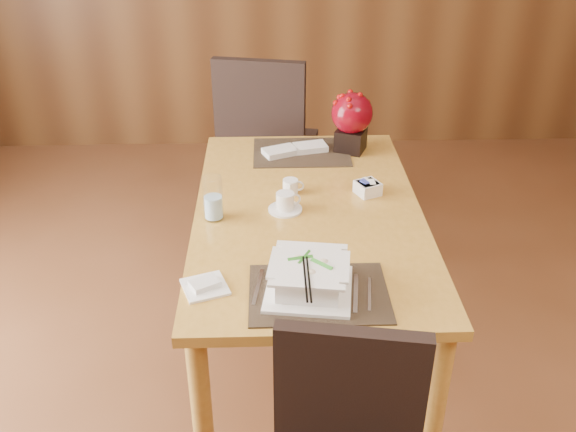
{
  "coord_description": "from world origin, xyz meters",
  "views": [
    {
      "loc": [
        -0.15,
        -1.61,
        2.01
      ],
      "look_at": [
        -0.09,
        0.35,
        0.87
      ],
      "focal_mm": 40.0,
      "sensor_mm": 36.0,
      "label": 1
    }
  ],
  "objects_px": {
    "coffee_cup": "(285,203)",
    "bread_plate": "(205,287)",
    "dining_table": "(308,231)",
    "creamer_jug": "(290,186)",
    "soup_setting": "(309,278)",
    "berry_decor": "(352,119)",
    "water_glass": "(213,198)",
    "far_chair": "(265,137)",
    "sugar_caddy": "(368,188)"
  },
  "relations": [
    {
      "from": "dining_table",
      "to": "water_glass",
      "type": "height_order",
      "value": "water_glass"
    },
    {
      "from": "far_chair",
      "to": "dining_table",
      "type": "bearing_deg",
      "value": 111.14
    },
    {
      "from": "sugar_caddy",
      "to": "berry_decor",
      "type": "xyz_separation_m",
      "value": [
        -0.02,
        0.44,
        0.13
      ]
    },
    {
      "from": "soup_setting",
      "to": "water_glass",
      "type": "height_order",
      "value": "water_glass"
    },
    {
      "from": "soup_setting",
      "to": "water_glass",
      "type": "distance_m",
      "value": 0.59
    },
    {
      "from": "creamer_jug",
      "to": "sugar_caddy",
      "type": "xyz_separation_m",
      "value": [
        0.32,
        -0.02,
        -0.0
      ]
    },
    {
      "from": "coffee_cup",
      "to": "berry_decor",
      "type": "relative_size",
      "value": 0.48
    },
    {
      "from": "coffee_cup",
      "to": "far_chair",
      "type": "distance_m",
      "value": 1.09
    },
    {
      "from": "water_glass",
      "to": "sugar_caddy",
      "type": "xyz_separation_m",
      "value": [
        0.62,
        0.18,
        -0.06
      ]
    },
    {
      "from": "berry_decor",
      "to": "far_chair",
      "type": "bearing_deg",
      "value": 128.7
    },
    {
      "from": "creamer_jug",
      "to": "berry_decor",
      "type": "height_order",
      "value": "berry_decor"
    },
    {
      "from": "water_glass",
      "to": "berry_decor",
      "type": "distance_m",
      "value": 0.87
    },
    {
      "from": "dining_table",
      "to": "soup_setting",
      "type": "bearing_deg",
      "value": -93.39
    },
    {
      "from": "water_glass",
      "to": "berry_decor",
      "type": "xyz_separation_m",
      "value": [
        0.6,
        0.62,
        0.07
      ]
    },
    {
      "from": "sugar_caddy",
      "to": "creamer_jug",
      "type": "bearing_deg",
      "value": 176.15
    },
    {
      "from": "bread_plate",
      "to": "far_chair",
      "type": "height_order",
      "value": "far_chair"
    },
    {
      "from": "coffee_cup",
      "to": "sugar_caddy",
      "type": "bearing_deg",
      "value": 20.33
    },
    {
      "from": "creamer_jug",
      "to": "berry_decor",
      "type": "relative_size",
      "value": 0.29
    },
    {
      "from": "dining_table",
      "to": "water_glass",
      "type": "bearing_deg",
      "value": -172.25
    },
    {
      "from": "coffee_cup",
      "to": "creamer_jug",
      "type": "distance_m",
      "value": 0.15
    },
    {
      "from": "coffee_cup",
      "to": "bread_plate",
      "type": "height_order",
      "value": "coffee_cup"
    },
    {
      "from": "coffee_cup",
      "to": "bread_plate",
      "type": "xyz_separation_m",
      "value": [
        -0.28,
        -0.51,
        -0.03
      ]
    },
    {
      "from": "dining_table",
      "to": "soup_setting",
      "type": "distance_m",
      "value": 0.56
    },
    {
      "from": "creamer_jug",
      "to": "far_chair",
      "type": "distance_m",
      "value": 0.95
    },
    {
      "from": "water_glass",
      "to": "soup_setting",
      "type": "bearing_deg",
      "value": -55.21
    },
    {
      "from": "soup_setting",
      "to": "coffee_cup",
      "type": "relative_size",
      "value": 2.3
    },
    {
      "from": "coffee_cup",
      "to": "bread_plate",
      "type": "relative_size",
      "value": 0.98
    },
    {
      "from": "bread_plate",
      "to": "soup_setting",
      "type": "bearing_deg",
      "value": -5.46
    },
    {
      "from": "creamer_jug",
      "to": "dining_table",
      "type": "bearing_deg",
      "value": -61.53
    },
    {
      "from": "soup_setting",
      "to": "bread_plate",
      "type": "bearing_deg",
      "value": -177.34
    },
    {
      "from": "water_glass",
      "to": "bread_plate",
      "type": "relative_size",
      "value": 1.29
    },
    {
      "from": "coffee_cup",
      "to": "soup_setting",
      "type": "bearing_deg",
      "value": -83.58
    },
    {
      "from": "water_glass",
      "to": "berry_decor",
      "type": "bearing_deg",
      "value": 45.85
    },
    {
      "from": "dining_table",
      "to": "far_chair",
      "type": "distance_m",
      "value": 1.09
    },
    {
      "from": "dining_table",
      "to": "sugar_caddy",
      "type": "distance_m",
      "value": 0.31
    },
    {
      "from": "dining_table",
      "to": "creamer_jug",
      "type": "relative_size",
      "value": 18.3
    },
    {
      "from": "soup_setting",
      "to": "sugar_caddy",
      "type": "relative_size",
      "value": 3.46
    },
    {
      "from": "soup_setting",
      "to": "creamer_jug",
      "type": "distance_m",
      "value": 0.69
    },
    {
      "from": "dining_table",
      "to": "berry_decor",
      "type": "relative_size",
      "value": 5.3
    },
    {
      "from": "dining_table",
      "to": "coffee_cup",
      "type": "distance_m",
      "value": 0.16
    },
    {
      "from": "soup_setting",
      "to": "coffee_cup",
      "type": "distance_m",
      "value": 0.54
    },
    {
      "from": "coffee_cup",
      "to": "water_glass",
      "type": "xyz_separation_m",
      "value": [
        -0.28,
        -0.05,
        0.06
      ]
    },
    {
      "from": "soup_setting",
      "to": "sugar_caddy",
      "type": "height_order",
      "value": "soup_setting"
    },
    {
      "from": "coffee_cup",
      "to": "sugar_caddy",
      "type": "height_order",
      "value": "coffee_cup"
    },
    {
      "from": "bread_plate",
      "to": "far_chair",
      "type": "relative_size",
      "value": 0.13
    },
    {
      "from": "coffee_cup",
      "to": "water_glass",
      "type": "height_order",
      "value": "water_glass"
    },
    {
      "from": "soup_setting",
      "to": "creamer_jug",
      "type": "bearing_deg",
      "value": 100.98
    },
    {
      "from": "soup_setting",
      "to": "berry_decor",
      "type": "height_order",
      "value": "berry_decor"
    },
    {
      "from": "water_glass",
      "to": "far_chair",
      "type": "bearing_deg",
      "value": 80.03
    },
    {
      "from": "dining_table",
      "to": "bread_plate",
      "type": "height_order",
      "value": "bread_plate"
    }
  ]
}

